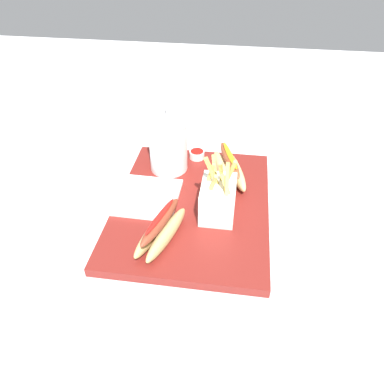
{
  "coord_description": "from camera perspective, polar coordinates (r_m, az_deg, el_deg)",
  "views": [
    {
      "loc": [
        -0.63,
        -0.09,
        0.55
      ],
      "look_at": [
        0.0,
        0.0,
        0.05
      ],
      "focal_mm": 35.02,
      "sensor_mm": 36.0,
      "label": 1
    }
  ],
  "objects": [
    {
      "name": "ketchup_cup_1",
      "position": [
        0.97,
        0.76,
        5.8
      ],
      "size": [
        0.04,
        0.04,
        0.02
      ],
      "color": "white",
      "rests_on": "food_tray"
    },
    {
      "name": "ground_plane",
      "position": [
        0.85,
        0.0,
        -3.18
      ],
      "size": [
        2.4,
        2.4,
        0.02
      ],
      "primitive_type": "cube",
      "color": "silver"
    },
    {
      "name": "soda_cup",
      "position": [
        0.9,
        -3.65,
        7.26
      ],
      "size": [
        0.09,
        0.09,
        0.23
      ],
      "color": "white",
      "rests_on": "food_tray"
    },
    {
      "name": "fries_basket",
      "position": [
        0.78,
        3.99,
        -0.94
      ],
      "size": [
        0.1,
        0.07,
        0.14
      ],
      "color": "white",
      "rests_on": "food_tray"
    },
    {
      "name": "hot_dog_2",
      "position": [
        0.73,
        -4.77,
        -5.66
      ],
      "size": [
        0.17,
        0.09,
        0.06
      ],
      "color": "tan",
      "rests_on": "food_tray"
    },
    {
      "name": "napkin_stack",
      "position": [
        0.84,
        -6.86,
        -0.89
      ],
      "size": [
        0.14,
        0.14,
        0.01
      ],
      "primitive_type": "cube",
      "rotation": [
        0.0,
        0.0,
        -0.02
      ],
      "color": "white",
      "rests_on": "food_tray"
    },
    {
      "name": "hot_dog_1",
      "position": [
        0.9,
        5.66,
        3.66
      ],
      "size": [
        0.18,
        0.11,
        0.07
      ],
      "color": "#DBB775",
      "rests_on": "food_tray"
    },
    {
      "name": "food_tray",
      "position": [
        0.84,
        0.0,
        -2.15
      ],
      "size": [
        0.43,
        0.34,
        0.02
      ],
      "primitive_type": "cube",
      "color": "maroon",
      "rests_on": "ground_plane"
    }
  ]
}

